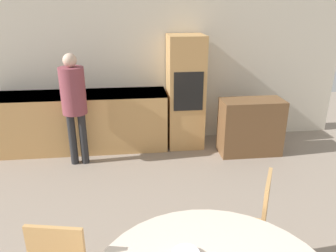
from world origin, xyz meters
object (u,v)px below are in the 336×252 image
at_px(sideboard, 251,127).
at_px(chair_far_right, 253,222).
at_px(person_standing, 74,98).
at_px(oven_unit, 185,92).

xyz_separation_m(sideboard, chair_far_right, (-0.85, -2.38, 0.09)).
height_order(chair_far_right, person_standing, person_standing).
xyz_separation_m(chair_far_right, person_standing, (-1.78, 2.32, 0.48)).
xyz_separation_m(oven_unit, sideboard, (0.97, -0.46, -0.46)).
height_order(oven_unit, person_standing, oven_unit).
distance_m(oven_unit, chair_far_right, 2.87).
relative_size(oven_unit, sideboard, 1.90).
xyz_separation_m(sideboard, person_standing, (-2.63, -0.06, 0.57)).
relative_size(sideboard, person_standing, 0.58).
distance_m(oven_unit, sideboard, 1.17).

